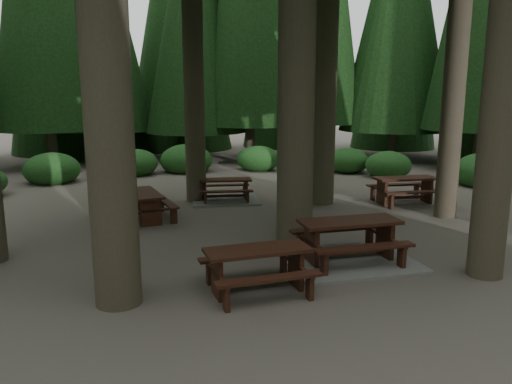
{
  "coord_description": "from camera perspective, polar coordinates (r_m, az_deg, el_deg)",
  "views": [
    {
      "loc": [
        -1.45,
        -11.04,
        3.46
      ],
      "look_at": [
        -0.06,
        0.69,
        1.1
      ],
      "focal_mm": 35.0,
      "sensor_mm": 36.0,
      "label": 1
    }
  ],
  "objects": [
    {
      "name": "picnic_table_a",
      "position": [
        10.57,
        10.55,
        -6.17
      ],
      "size": [
        2.91,
        2.52,
        0.89
      ],
      "rotation": [
        0.0,
        0.0,
        0.14
      ],
      "color": "gray",
      "rests_on": "ground"
    },
    {
      "name": "picnic_table_b",
      "position": [
        14.04,
        -12.56,
        -1.07
      ],
      "size": [
        1.93,
        2.15,
        0.78
      ],
      "rotation": [
        0.0,
        0.0,
        1.88
      ],
      "color": "#341B0F",
      "rests_on": "ground"
    },
    {
      "name": "picnic_table_c",
      "position": [
        16.22,
        -3.5,
        -0.18
      ],
      "size": [
        2.15,
        1.78,
        0.72
      ],
      "rotation": [
        0.0,
        0.0,
        0.01
      ],
      "color": "gray",
      "rests_on": "ground"
    },
    {
      "name": "shrub_ring",
      "position": [
        12.37,
        3.47,
        -3.04
      ],
      "size": [
        23.86,
        24.64,
        1.49
      ],
      "color": "#1E521C",
      "rests_on": "ground"
    },
    {
      "name": "ground",
      "position": [
        11.66,
        0.67,
        -5.97
      ],
      "size": [
        80.0,
        80.0,
        0.0
      ],
      "primitive_type": "plane",
      "color": "#595048",
      "rests_on": "ground"
    },
    {
      "name": "picnic_table_d",
      "position": [
        16.44,
        16.65,
        0.65
      ],
      "size": [
        2.06,
        1.72,
        0.84
      ],
      "rotation": [
        0.0,
        0.0,
        0.08
      ],
      "color": "#341B0F",
      "rests_on": "ground"
    },
    {
      "name": "picnic_table_e",
      "position": [
        8.82,
        0.17,
        -8.11
      ],
      "size": [
        2.09,
        1.82,
        0.79
      ],
      "rotation": [
        0.0,
        0.0,
        0.2
      ],
      "color": "#341B0F",
      "rests_on": "ground"
    }
  ]
}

